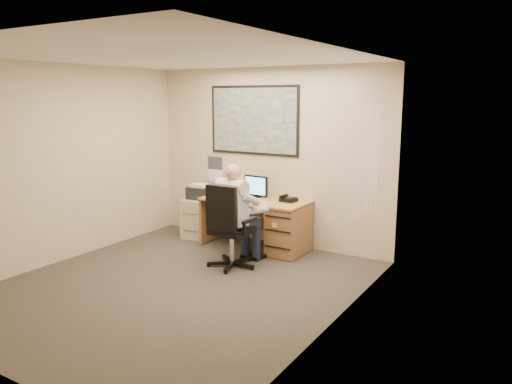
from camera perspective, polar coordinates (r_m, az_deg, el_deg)
The scene contains 8 objects.
room_shell at distance 5.85m, azimuth -9.56°, elevation 1.78°, with size 4.00×4.50×2.70m.
desk at distance 7.39m, azimuth 2.21°, elevation -3.41°, with size 1.60×0.97×1.07m.
world_map at distance 7.75m, azimuth -0.28°, elevation 8.19°, with size 1.56×0.03×1.06m, color #1E4C93.
wall_calendar at distance 8.25m, azimuth -4.70°, elevation 2.59°, with size 0.28×0.01×0.42m, color white.
window_blinds at distance 5.52m, azimuth 11.81°, elevation 3.28°, with size 0.06×1.40×1.30m, color beige, non-canonical shape.
filing_cabinet at distance 8.17m, azimuth -6.33°, elevation -2.54°, with size 0.49×0.57×0.88m.
office_chair at distance 6.70m, azimuth -3.02°, elevation -5.87°, with size 0.69×0.69×1.14m.
person at distance 6.67m, azimuth -2.65°, elevation -2.71°, with size 0.57×0.81×1.39m, color silver, non-canonical shape.
Camera 1 is at (3.79, -4.37, 2.25)m, focal length 35.00 mm.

